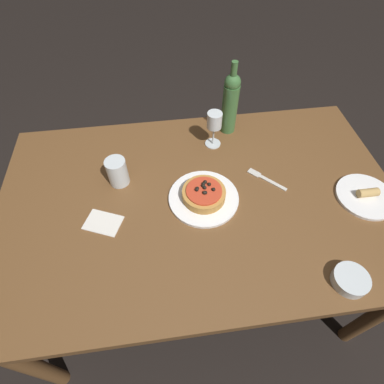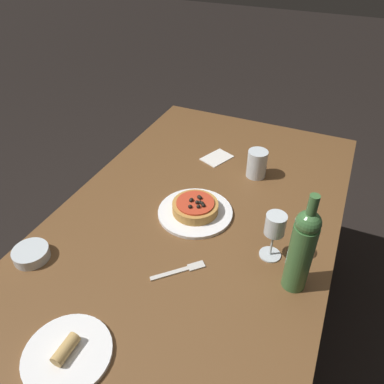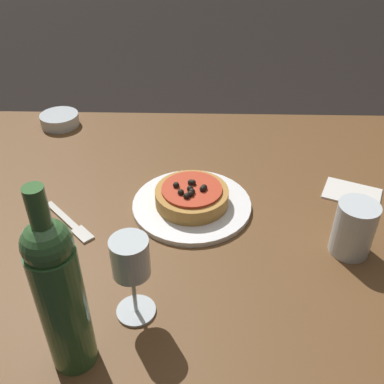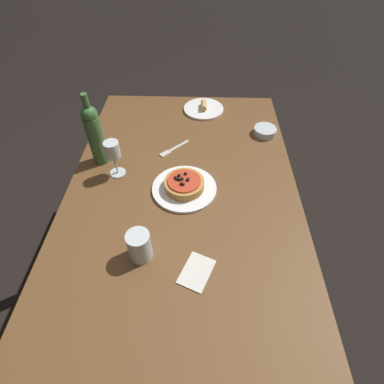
{
  "view_description": "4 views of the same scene",
  "coord_description": "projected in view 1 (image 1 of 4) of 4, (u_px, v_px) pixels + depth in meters",
  "views": [
    {
      "loc": [
        -0.12,
        -0.67,
        1.66
      ],
      "look_at": [
        -0.03,
        0.01,
        0.78
      ],
      "focal_mm": 28.0,
      "sensor_mm": 36.0,
      "label": 1
    },
    {
      "loc": [
        0.93,
        0.38,
        1.62
      ],
      "look_at": [
        0.0,
        -0.03,
        0.84
      ],
      "focal_mm": 35.0,
      "sensor_mm": 36.0,
      "label": 2
    },
    {
      "loc": [
        -0.01,
        0.78,
        1.37
      ],
      "look_at": [
        0.01,
        0.04,
        0.83
      ],
      "focal_mm": 42.0,
      "sensor_mm": 36.0,
      "label": 3
    },
    {
      "loc": [
        -0.83,
        -0.07,
        1.64
      ],
      "look_at": [
        -0.04,
        -0.04,
        0.8
      ],
      "focal_mm": 28.0,
      "sensor_mm": 36.0,
      "label": 4
    }
  ],
  "objects": [
    {
      "name": "wine_glass",
      "position": [
        214.0,
        123.0,
        1.22
      ],
      "size": [
        0.07,
        0.07,
        0.16
      ],
      "color": "silver",
      "rests_on": "dining_table"
    },
    {
      "name": "side_bowl",
      "position": [
        350.0,
        280.0,
        0.92
      ],
      "size": [
        0.11,
        0.11,
        0.03
      ],
      "color": "silver",
      "rests_on": "dining_table"
    },
    {
      "name": "ground_plane",
      "position": [
        197.0,
        276.0,
        1.73
      ],
      "size": [
        14.0,
        14.0,
        0.0
      ],
      "primitive_type": "plane",
      "color": "black"
    },
    {
      "name": "paper_napkin",
      "position": [
        103.0,
        223.0,
        1.06
      ],
      "size": [
        0.15,
        0.13,
        0.0
      ],
      "color": "silver",
      "rests_on": "dining_table"
    },
    {
      "name": "water_cup",
      "position": [
        117.0,
        172.0,
        1.14
      ],
      "size": [
        0.08,
        0.08,
        0.11
      ],
      "color": "silver",
      "rests_on": "dining_table"
    },
    {
      "name": "side_plate",
      "position": [
        366.0,
        196.0,
        1.13
      ],
      "size": [
        0.22,
        0.22,
        0.04
      ],
      "color": "white",
      "rests_on": "dining_table"
    },
    {
      "name": "dining_table",
      "position": [
        199.0,
        210.0,
        1.2
      ],
      "size": [
        1.52,
        0.95,
        0.75
      ],
      "color": "brown",
      "rests_on": "ground_plane"
    },
    {
      "name": "pizza",
      "position": [
        204.0,
        194.0,
        1.1
      ],
      "size": [
        0.16,
        0.16,
        0.05
      ],
      "color": "#BC843D",
      "rests_on": "dinner_plate"
    },
    {
      "name": "wine_bottle",
      "position": [
        230.0,
        102.0,
        1.26
      ],
      "size": [
        0.07,
        0.07,
        0.32
      ],
      "color": "#3D6B38",
      "rests_on": "dining_table"
    },
    {
      "name": "dinner_plate",
      "position": [
        204.0,
        198.0,
        1.12
      ],
      "size": [
        0.26,
        0.26,
        0.01
      ],
      "color": "white",
      "rests_on": "dining_table"
    },
    {
      "name": "fork",
      "position": [
        264.0,
        178.0,
        1.19
      ],
      "size": [
        0.13,
        0.14,
        0.0
      ],
      "rotation": [
        0.0,
        0.0,
        2.34
      ],
      "color": "beige",
      "rests_on": "dining_table"
    }
  ]
}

